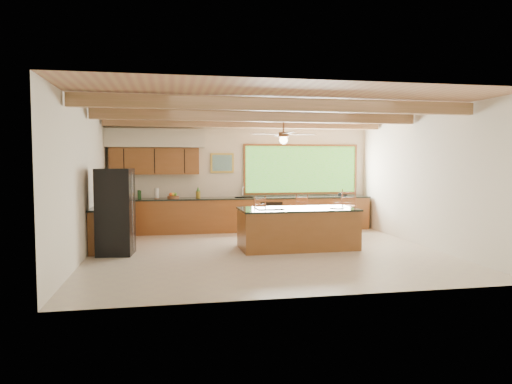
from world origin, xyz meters
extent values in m
plane|color=#B8AB98|center=(0.00, 0.00, 0.00)|extent=(7.20, 7.20, 0.00)
cube|color=beige|center=(0.00, 3.25, 1.50)|extent=(7.20, 0.04, 3.00)
cube|color=beige|center=(0.00, -3.25, 1.50)|extent=(7.20, 0.04, 3.00)
cube|color=beige|center=(-3.60, 0.00, 1.50)|extent=(0.04, 6.50, 3.00)
cube|color=beige|center=(3.60, 0.00, 1.50)|extent=(0.04, 6.50, 3.00)
cube|color=#A67D53|center=(0.00, 0.00, 3.00)|extent=(7.20, 6.50, 0.04)
cube|color=#A06E50|center=(0.00, -1.60, 2.86)|extent=(7.10, 0.15, 0.22)
cube|color=#A06E50|center=(0.00, 0.50, 2.86)|extent=(7.10, 0.15, 0.22)
cube|color=#A06E50|center=(0.00, 2.30, 2.86)|extent=(7.10, 0.15, 0.22)
cube|color=brown|center=(-2.35, 3.06, 1.90)|extent=(2.30, 0.35, 0.70)
cube|color=beige|center=(-2.35, 2.99, 2.50)|extent=(2.60, 0.50, 0.48)
cylinder|color=#FFEABF|center=(-3.05, 2.99, 2.27)|extent=(0.10, 0.10, 0.01)
cylinder|color=#FFEABF|center=(-1.65, 2.99, 2.27)|extent=(0.10, 0.10, 0.01)
cube|color=#68A93C|center=(1.70, 3.22, 1.67)|extent=(3.20, 0.04, 1.30)
cube|color=gold|center=(-0.55, 3.22, 1.85)|extent=(0.64, 0.03, 0.54)
cube|color=#417559|center=(-0.55, 3.20, 1.85)|extent=(0.54, 0.01, 0.44)
cube|color=brown|center=(0.00, 2.91, 0.44)|extent=(7.00, 0.65, 0.88)
cube|color=black|center=(0.00, 2.91, 0.90)|extent=(7.04, 0.69, 0.04)
cube|color=brown|center=(-3.26, 1.35, 0.44)|extent=(0.65, 2.35, 0.88)
cube|color=black|center=(-3.26, 1.35, 0.90)|extent=(0.69, 2.39, 0.04)
cube|color=black|center=(0.70, 2.58, 0.42)|extent=(0.60, 0.02, 0.78)
cube|color=silver|center=(0.00, 2.91, 0.91)|extent=(0.50, 0.38, 0.03)
cylinder|color=silver|center=(0.00, 3.11, 1.07)|extent=(0.03, 0.03, 0.30)
cylinder|color=silver|center=(0.00, 3.01, 1.20)|extent=(0.03, 0.20, 0.03)
cylinder|color=silver|center=(-2.31, 2.89, 1.06)|extent=(0.11, 0.11, 0.27)
cylinder|color=#1B3E19|center=(-2.77, 3.01, 1.03)|extent=(0.06, 0.06, 0.22)
cylinder|color=#1B3E19|center=(-2.74, 3.08, 1.02)|extent=(0.06, 0.06, 0.21)
cube|color=black|center=(2.81, 2.85, 0.96)|extent=(0.23, 0.21, 0.09)
cube|color=brown|center=(0.76, 0.25, 0.42)|extent=(2.50, 1.18, 0.84)
cube|color=black|center=(0.76, 0.25, 0.86)|extent=(2.54, 1.22, 0.04)
cube|color=black|center=(0.13, 0.24, 0.89)|extent=(0.56, 0.45, 0.02)
cylinder|color=silver|center=(1.58, 0.07, 0.89)|extent=(0.31, 0.31, 0.02)
cube|color=black|center=(-3.05, 0.28, 0.87)|extent=(0.75, 0.73, 1.75)
cube|color=silver|center=(-2.71, 0.28, 0.87)|extent=(0.02, 0.05, 1.61)
cube|color=brown|center=(0.10, 1.60, 0.64)|extent=(0.49, 0.49, 0.04)
cylinder|color=brown|center=(-0.05, 1.45, 0.31)|extent=(0.04, 0.04, 0.62)
cylinder|color=brown|center=(0.25, 1.45, 0.31)|extent=(0.04, 0.04, 0.62)
cylinder|color=brown|center=(-0.05, 1.75, 0.31)|extent=(0.04, 0.04, 0.62)
cylinder|color=brown|center=(0.25, 1.75, 0.31)|extent=(0.04, 0.04, 0.62)
cube|color=brown|center=(2.14, 1.76, 0.56)|extent=(0.43, 0.43, 0.04)
cylinder|color=brown|center=(2.01, 1.63, 0.27)|extent=(0.03, 0.03, 0.55)
cylinder|color=brown|center=(2.28, 1.63, 0.27)|extent=(0.03, 0.03, 0.55)
cylinder|color=brown|center=(2.01, 1.90, 0.27)|extent=(0.03, 0.03, 0.55)
cylinder|color=brown|center=(2.28, 1.90, 0.27)|extent=(0.03, 0.03, 0.55)
cube|color=brown|center=(1.51, 2.45, 0.61)|extent=(0.47, 0.47, 0.04)
cylinder|color=brown|center=(1.37, 2.31, 0.30)|extent=(0.03, 0.03, 0.60)
cylinder|color=brown|center=(1.65, 2.31, 0.30)|extent=(0.03, 0.03, 0.60)
cylinder|color=brown|center=(1.37, 2.59, 0.30)|extent=(0.03, 0.03, 0.60)
cylinder|color=brown|center=(1.65, 2.59, 0.30)|extent=(0.03, 0.03, 0.60)
cube|color=brown|center=(2.63, 2.03, 0.71)|extent=(0.52, 0.52, 0.04)
cylinder|color=brown|center=(2.46, 1.86, 0.35)|extent=(0.04, 0.04, 0.69)
cylinder|color=brown|center=(2.80, 1.86, 0.35)|extent=(0.04, 0.04, 0.69)
cylinder|color=brown|center=(2.46, 2.19, 0.35)|extent=(0.04, 0.04, 0.69)
cylinder|color=brown|center=(2.80, 2.19, 0.35)|extent=(0.04, 0.04, 0.69)
camera|label=1|loc=(-1.94, -9.25, 1.89)|focal=32.00mm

